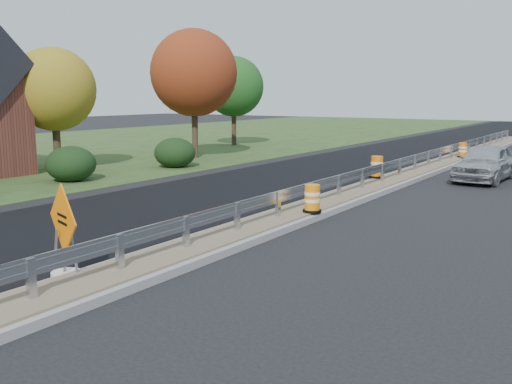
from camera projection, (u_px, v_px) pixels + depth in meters
The scene contains 15 objects.
ground at pixel (311, 212), 17.93m from camera, with size 140.00×140.00×0.00m, color black.
grass_verge_near at pixel (72, 148), 39.25m from camera, with size 30.00×120.00×0.03m, color #29471E.
milled_overlay at pixel (328, 168), 28.54m from camera, with size 7.20×120.00×0.01m, color black.
median at pixel (399, 178), 24.47m from camera, with size 1.60×55.00×0.23m.
guardrail at pixel (408, 162), 25.19m from camera, with size 0.10×46.15×0.72m.
hedge_mid at pixel (71, 164), 24.09m from camera, with size 2.09×2.09×1.52m, color black.
hedge_north at pixel (175, 153), 28.73m from camera, with size 2.09×2.09×1.52m, color black.
tree_near_yellow at pixel (54, 90), 27.11m from camera, with size 3.96×3.96×5.88m.
tree_near_red at pixel (194, 73), 32.42m from camera, with size 4.95×4.95×7.35m.
tree_near_back at pixel (234, 87), 40.73m from camera, with size 4.29×4.29×6.37m.
caution_sign at pixel (65, 256), 11.28m from camera, with size 1.34×0.59×1.94m.
barrel_median_near at pixel (312, 199), 16.72m from camera, with size 0.56×0.56×0.82m.
barrel_median_mid at pixel (377, 167), 23.65m from camera, with size 0.62×0.62×0.90m.
barrel_median_far at pixel (463, 150), 31.42m from camera, with size 0.55×0.55×0.81m.
car_silver at pixel (486, 163), 24.31m from camera, with size 1.86×4.61×1.57m, color silver.
Camera 1 is at (8.30, -15.58, 3.64)m, focal length 40.00 mm.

